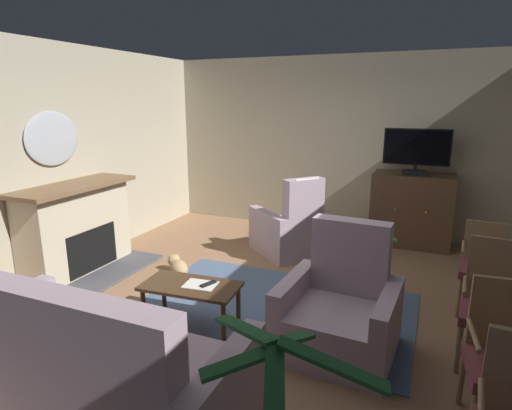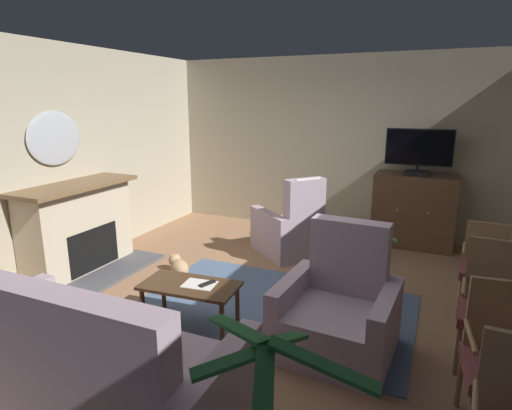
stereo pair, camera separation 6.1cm
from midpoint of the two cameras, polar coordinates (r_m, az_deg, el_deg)
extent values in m
cube|color=#936B4C|center=(4.67, 0.86, -12.95)|extent=(5.98, 6.21, 0.04)
cube|color=#B2A88E|center=(6.93, 9.96, 7.95)|extent=(5.98, 0.10, 2.78)
cube|color=#B2A88E|center=(5.83, -25.06, 5.74)|extent=(0.10, 6.21, 2.78)
cube|color=slate|center=(4.50, 2.05, -13.68)|extent=(2.78, 1.80, 0.01)
cube|color=#4C4C51|center=(5.53, -19.77, -8.93)|extent=(0.50, 1.59, 0.04)
cube|color=beige|center=(5.66, -23.48, -3.19)|extent=(0.47, 1.39, 1.07)
cube|color=black|center=(5.58, -21.85, -5.59)|extent=(0.10, 0.78, 0.52)
cube|color=brown|center=(5.50, -23.75, 2.36)|extent=(0.59, 1.55, 0.05)
ellipsoid|color=#B2B7BF|center=(5.62, -26.16, 8.09)|extent=(0.06, 0.78, 0.65)
cube|color=#402A1C|center=(6.69, 19.68, -4.83)|extent=(1.07, 0.46, 0.06)
cube|color=brown|center=(6.55, 20.04, -0.65)|extent=(1.13, 0.52, 1.07)
sphere|color=tan|center=(6.29, 18.08, -0.59)|extent=(0.03, 0.03, 0.03)
sphere|color=tan|center=(6.27, 21.76, -0.94)|extent=(0.03, 0.03, 0.03)
cube|color=black|center=(6.39, 20.43, 4.14)|extent=(0.32, 0.20, 0.06)
cylinder|color=black|center=(6.38, 20.48, 4.76)|extent=(0.04, 0.04, 0.08)
cube|color=black|center=(6.35, 20.71, 7.37)|extent=(0.90, 0.05, 0.51)
cube|color=black|center=(6.32, 20.69, 7.35)|extent=(0.86, 0.01, 0.47)
cube|color=#422B19|center=(4.07, -9.28, -10.79)|extent=(0.95, 0.54, 0.03)
cylinder|color=#422B19|center=(4.15, -2.85, -13.28)|extent=(0.04, 0.04, 0.39)
cylinder|color=#422B19|center=(4.49, -12.78, -11.46)|extent=(0.04, 0.04, 0.39)
cylinder|color=#422B19|center=(3.86, -4.90, -15.61)|extent=(0.04, 0.04, 0.39)
cylinder|color=#422B19|center=(4.21, -15.40, -13.38)|extent=(0.04, 0.04, 0.39)
cube|color=black|center=(4.02, -6.92, -10.59)|extent=(0.11, 0.18, 0.02)
cube|color=silver|center=(4.04, -7.99, -10.65)|extent=(0.32, 0.25, 0.01)
cube|color=#AD93A3|center=(3.35, -20.65, -21.28)|extent=(1.78, 0.93, 0.42)
cube|color=#AD93A3|center=(2.88, -26.72, -15.94)|extent=(1.78, 0.20, 0.63)
cube|color=#AD93A3|center=(3.96, -31.38, -14.91)|extent=(0.15, 0.93, 0.64)
cube|color=#AD93A3|center=(2.81, -4.79, -25.33)|extent=(0.15, 0.93, 0.64)
cube|color=slate|center=(3.27, -26.30, -16.05)|extent=(0.38, 0.19, 0.36)
cube|color=#AD93A3|center=(3.79, 10.42, -16.21)|extent=(0.73, 0.91, 0.41)
cube|color=#AD93A3|center=(3.86, 12.24, -6.81)|extent=(0.69, 0.22, 0.67)
cube|color=#AD93A3|center=(3.67, 16.81, -15.89)|extent=(0.18, 0.88, 0.61)
cube|color=#AD93A3|center=(3.85, 4.54, -13.77)|extent=(0.18, 0.88, 0.61)
cube|color=#AD93A3|center=(5.96, 4.12, -4.44)|extent=(1.03, 0.99, 0.43)
cube|color=#AD93A3|center=(5.52, 6.13, 0.03)|extent=(0.49, 0.53, 0.69)
cube|color=#AD93A3|center=(5.77, 1.27, -3.99)|extent=(0.77, 0.67, 0.63)
cube|color=#AD93A3|center=(6.11, 6.84, -3.08)|extent=(0.77, 0.67, 0.63)
cube|color=white|center=(5.41, 6.60, 2.40)|extent=(0.24, 0.28, 0.24)
cylinder|color=#93704C|center=(2.50, 27.57, -22.62)|extent=(0.06, 0.38, 0.03)
cube|color=brown|center=(3.22, 30.44, -18.91)|extent=(0.51, 0.53, 0.08)
cube|color=#93704C|center=(3.28, 30.20, -12.91)|extent=(0.43, 0.08, 0.53)
cylinder|color=#93704C|center=(3.48, 25.63, -20.45)|extent=(0.04, 0.04, 0.41)
cylinder|color=#93704C|center=(3.06, 26.90, -15.39)|extent=(0.07, 0.39, 0.03)
cube|color=brown|center=(3.87, 29.14, -13.10)|extent=(0.53, 0.47, 0.08)
cube|color=#93704C|center=(3.94, 29.58, -8.06)|extent=(0.46, 0.07, 0.58)
cylinder|color=#93704C|center=(3.80, 25.34, -17.28)|extent=(0.04, 0.04, 0.41)
cylinder|color=#93704C|center=(4.13, 25.57, -14.72)|extent=(0.04, 0.04, 0.41)
cylinder|color=#93704C|center=(3.77, 26.05, -9.74)|extent=(0.06, 0.35, 0.03)
cube|color=brown|center=(4.77, 28.03, -7.90)|extent=(0.45, 0.48, 0.08)
cube|color=#93704C|center=(4.90, 28.29, -4.57)|extent=(0.39, 0.06, 0.45)
cylinder|color=#93704C|center=(4.67, 25.44, -11.31)|extent=(0.04, 0.04, 0.41)
cylinder|color=#93704C|center=(4.69, 30.00, -11.76)|extent=(0.04, 0.04, 0.41)
cylinder|color=#93704C|center=(5.04, 25.57, -9.49)|extent=(0.04, 0.04, 0.41)
cylinder|color=#93704C|center=(5.06, 29.77, -9.91)|extent=(0.04, 0.04, 0.41)
cylinder|color=#93704C|center=(4.72, 30.69, -5.64)|extent=(0.05, 0.37, 0.03)
cylinder|color=#93704C|center=(4.69, 25.98, -5.15)|extent=(0.05, 0.37, 0.03)
cube|color=#235B2D|center=(1.90, 9.41, -20.59)|extent=(0.48, 0.16, 0.17)
cube|color=#235B2D|center=(2.06, 4.22, -17.59)|extent=(0.14, 0.33, 0.14)
cube|color=#235B2D|center=(2.12, -2.38, -16.43)|extent=(0.47, 0.37, 0.14)
cube|color=#235B2D|center=(1.90, -3.48, -20.58)|extent=(0.30, 0.27, 0.09)
cube|color=#235B2D|center=(1.76, 1.44, -23.65)|extent=(0.22, 0.42, 0.12)
cylinder|color=#3D4C5B|center=(4.76, 12.58, -10.58)|extent=(0.38, 0.38, 0.29)
cylinder|color=brown|center=(4.62, 12.82, -6.42)|extent=(0.06, 0.06, 0.45)
cube|color=#3D7F42|center=(4.52, 15.70, -3.49)|extent=(0.41, 0.12, 0.18)
cube|color=#3D7F42|center=(4.69, 14.17, -2.77)|extent=(0.20, 0.37, 0.13)
cube|color=#3D7F42|center=(4.71, 12.37, -2.58)|extent=(0.24, 0.37, 0.15)
cube|color=#3D7F42|center=(4.58, 10.78, -2.98)|extent=(0.37, 0.11, 0.10)
cube|color=#3D7F42|center=(4.36, 10.73, -3.88)|extent=(0.33, 0.46, 0.15)
cube|color=#3D7F42|center=(4.33, 14.36, -4.20)|extent=(0.34, 0.43, 0.15)
ellipsoid|color=tan|center=(5.26, -10.73, -8.48)|extent=(0.38, 0.37, 0.21)
sphere|color=tan|center=(5.44, -11.37, -7.38)|extent=(0.16, 0.16, 0.16)
cone|color=tan|center=(5.41, -11.84, -6.71)|extent=(0.04, 0.04, 0.04)
cone|color=tan|center=(5.43, -10.97, -6.59)|extent=(0.04, 0.04, 0.04)
cylinder|color=tan|center=(5.04, -10.33, -10.04)|extent=(0.19, 0.17, 0.09)
camera|label=1|loc=(0.03, -90.39, -0.10)|focal=29.51mm
camera|label=2|loc=(0.03, 89.61, 0.10)|focal=29.51mm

